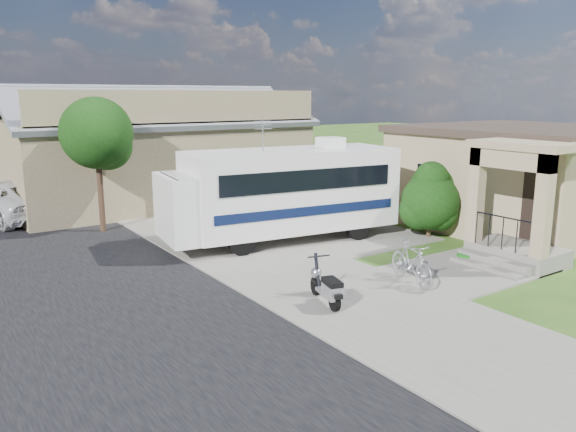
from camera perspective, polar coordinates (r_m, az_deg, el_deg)
ground at (r=14.47m, az=7.30°, el=-6.54°), size 120.00×120.00×0.00m
sidewalk_slab at (r=22.25m, az=-12.07°, el=0.02°), size 4.00×80.00×0.06m
driveway_slab at (r=18.73m, az=1.59°, el=-2.01°), size 7.00×6.00×0.05m
walk_slab at (r=15.93m, az=17.86°, el=-5.18°), size 4.00×3.00×0.05m
house at (r=21.66m, az=22.71°, el=3.71°), size 9.47×7.80×3.54m
warehouse at (r=25.96m, az=-13.61°, el=6.05°), size 12.50×8.40×5.04m
street_tree_a at (r=20.04m, az=-18.63°, el=7.64°), size 2.44×2.40×4.58m
street_tree_b at (r=29.76m, az=-24.08°, el=8.80°), size 2.44×2.40×4.73m
street_tree_c at (r=38.64m, az=-26.57°, el=8.69°), size 2.44×2.40×4.42m
motorhome at (r=17.79m, az=-0.52°, el=2.59°), size 7.76×3.31×3.85m
shrub at (r=18.96m, az=14.23°, el=1.72°), size 2.06×1.97×2.53m
scooter at (r=12.55m, az=3.98°, el=-7.23°), size 0.71×1.51×1.01m
bicycle at (r=14.19m, az=12.40°, el=-4.85°), size 0.90×1.84×1.06m
pickup_truck at (r=23.66m, az=-26.00°, el=1.54°), size 3.51×5.77×1.49m
garden_hose at (r=16.67m, az=17.50°, el=-4.12°), size 0.44×0.44×0.20m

